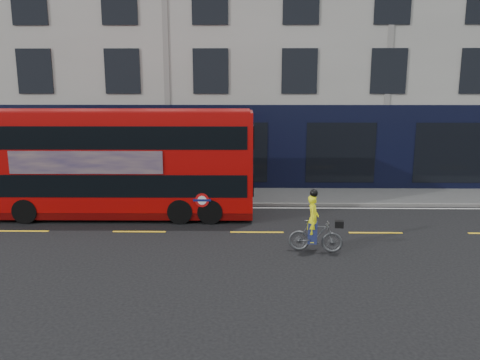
{
  "coord_description": "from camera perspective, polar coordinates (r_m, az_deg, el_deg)",
  "views": [
    {
      "loc": [
        3.67,
        -13.64,
        4.88
      ],
      "look_at": [
        3.42,
        2.05,
        1.69
      ],
      "focal_mm": 35.0,
      "sensor_mm": 36.0,
      "label": 1
    }
  ],
  "objects": [
    {
      "name": "cyclist",
      "position": [
        14.13,
        9.13,
        -6.17
      ],
      "size": [
        1.65,
        0.72,
        1.9
      ],
      "rotation": [
        0.0,
        0.0,
        -0.17
      ],
      "color": "#4E5154",
      "rests_on": "ground"
    },
    {
      "name": "road_edge_line",
      "position": [
        19.32,
        -10.08,
        -3.31
      ],
      "size": [
        58.0,
        0.1,
        0.01
      ],
      "primitive_type": "cube",
      "color": "silver",
      "rests_on": "ground"
    },
    {
      "name": "lane_dashes",
      "position": [
        16.32,
        -12.19,
        -6.17
      ],
      "size": [
        58.0,
        0.12,
        0.01
      ],
      "primitive_type": null,
      "color": "yellow",
      "rests_on": "ground"
    },
    {
      "name": "kerb",
      "position": [
        19.59,
        -9.92,
        -2.92
      ],
      "size": [
        60.0,
        0.12,
        0.13
      ],
      "primitive_type": "cube",
      "color": "slate",
      "rests_on": "ground"
    },
    {
      "name": "ground",
      "position": [
        14.94,
        -13.48,
        -7.91
      ],
      "size": [
        120.0,
        120.0,
        0.0
      ],
      "primitive_type": "plane",
      "color": "black",
      "rests_on": "ground"
    },
    {
      "name": "building_terrace",
      "position": [
        26.96,
        -7.23,
        16.95
      ],
      "size": [
        50.0,
        10.07,
        15.0
      ],
      "color": "#B3B1A9",
      "rests_on": "ground"
    },
    {
      "name": "pavement",
      "position": [
        21.03,
        -9.17,
        -1.92
      ],
      "size": [
        60.0,
        3.0,
        0.12
      ],
      "primitive_type": "cube",
      "color": "gray",
      "rests_on": "ground"
    },
    {
      "name": "bus",
      "position": [
        17.98,
        -14.28,
        2.07
      ],
      "size": [
        9.96,
        2.37,
        4.0
      ],
      "rotation": [
        0.0,
        0.0,
        0.01
      ],
      "color": "#A90806",
      "rests_on": "ground"
    }
  ]
}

